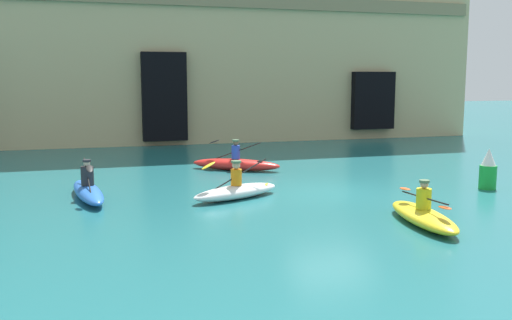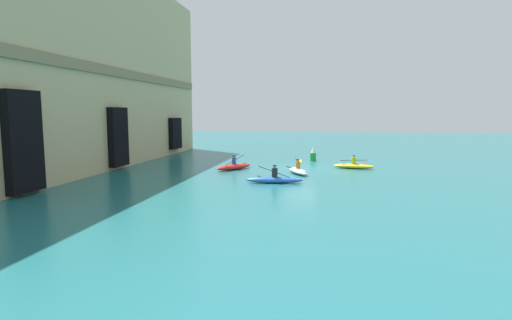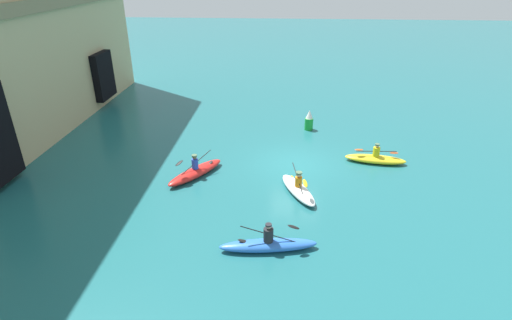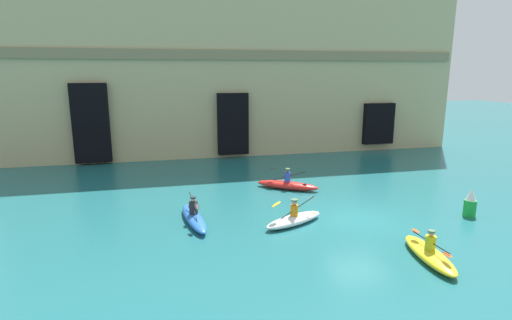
# 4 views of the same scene
# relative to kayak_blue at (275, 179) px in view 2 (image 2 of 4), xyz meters

# --- Properties ---
(ground_plane) EXTENTS (120.00, 120.00, 0.00)m
(ground_plane) POSITION_rel_kayak_blue_xyz_m (6.97, -1.12, -0.24)
(ground_plane) COLOR #1E6066
(cliff_bluff) EXTENTS (34.04, 8.26, 15.91)m
(cliff_bluff) POSITION_rel_kayak_blue_xyz_m (4.69, 16.45, 7.68)
(cliff_bluff) COLOR tan
(cliff_bluff) RESTS_ON ground
(kayak_blue) EXTENTS (1.13, 3.59, 1.12)m
(kayak_blue) POSITION_rel_kayak_blue_xyz_m (0.00, 0.00, 0.00)
(kayak_blue) COLOR blue
(kayak_blue) RESTS_ON ground
(kayak_white) EXTENTS (2.97, 1.92, 1.13)m
(kayak_white) POSITION_rel_kayak_blue_xyz_m (4.02, -1.16, -0.01)
(kayak_white) COLOR white
(kayak_white) RESTS_ON ground
(kayak_red) EXTENTS (3.23, 2.55, 1.14)m
(kayak_red) POSITION_rel_kayak_blue_xyz_m (5.29, 3.75, 0.00)
(kayak_red) COLOR red
(kayak_red) RESTS_ON ground
(kayak_yellow) EXTENTS (1.25, 3.15, 1.05)m
(kayak_yellow) POSITION_rel_kayak_blue_xyz_m (7.43, -5.22, -0.02)
(kayak_yellow) COLOR yellow
(kayak_yellow) RESTS_ON ground
(marker_buoy) EXTENTS (0.52, 0.52, 1.26)m
(marker_buoy) POSITION_rel_kayak_blue_xyz_m (11.79, -2.00, 0.34)
(marker_buoy) COLOR green
(marker_buoy) RESTS_ON ground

